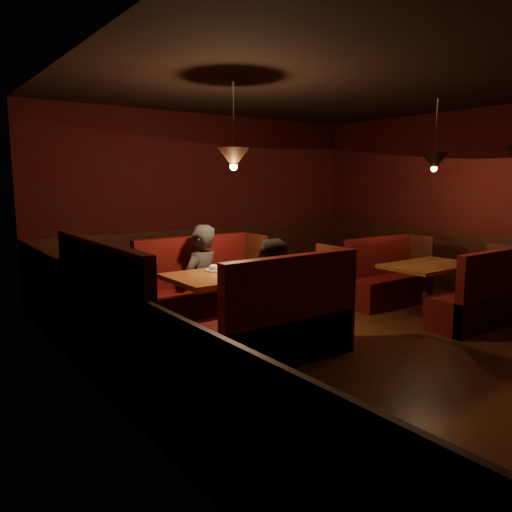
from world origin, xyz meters
TOP-DOWN VIEW (x-y plane):
  - room at (-0.28, 0.05)m, footprint 6.02×7.02m
  - main_table at (-1.29, 0.69)m, footprint 1.47×0.90m
  - main_bench_far at (-1.27, 1.53)m, footprint 1.62×0.58m
  - main_bench_near at (-1.27, -0.14)m, footprint 1.62×0.58m
  - second_table at (1.42, 0.08)m, footprint 1.24×0.79m
  - second_bench_far at (1.45, 0.82)m, footprint 1.37×0.51m
  - second_bench_near at (1.45, -0.66)m, footprint 1.37×0.51m
  - diner_a at (-1.34, 1.39)m, footprint 0.70×0.59m
  - diner_b at (-1.13, 0.14)m, footprint 0.93×0.83m

SIDE VIEW (x-z plane):
  - second_bench_far at x=1.45m, z-range -0.18..0.80m
  - second_bench_near at x=1.45m, z-range -0.18..0.80m
  - main_bench_far at x=-1.27m, z-range -0.20..0.90m
  - main_bench_near at x=-1.27m, z-range -0.20..0.90m
  - second_table at x=1.42m, z-range 0.17..0.87m
  - main_table at x=-1.29m, z-range 0.09..1.13m
  - diner_b at x=-1.13m, z-range 0.00..1.56m
  - diner_a at x=-1.34m, z-range 0.00..1.63m
  - room at x=-0.28m, z-range -0.41..2.51m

